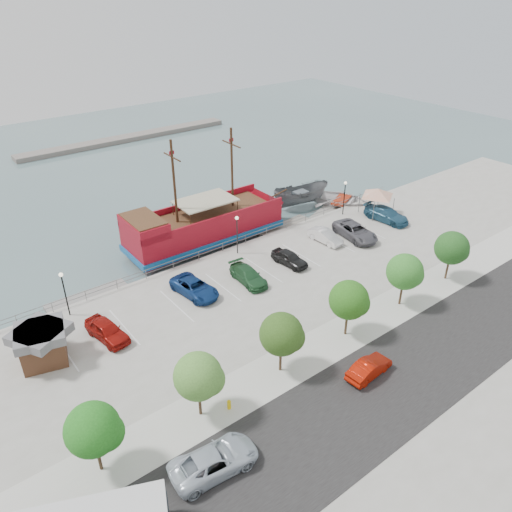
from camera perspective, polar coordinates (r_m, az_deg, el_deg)
ground at (r=49.09m, az=2.36°, el=-3.61°), size 160.00×160.00×0.00m
land_slab at (r=38.97m, az=23.42°, el=-16.31°), size 100.00×58.00×1.20m
street at (r=40.17m, az=17.50°, el=-12.16°), size 100.00×8.00×0.04m
sidewalk at (r=42.80m, az=11.07°, el=-8.21°), size 100.00×4.00×0.05m
seawall_railing at (r=53.65m, az=-2.95°, el=1.38°), size 50.00×0.06×1.00m
far_shore at (r=97.38m, az=-14.48°, el=12.92°), size 40.00×3.00×0.80m
pirate_ship at (r=56.96m, az=-4.59°, el=3.85°), size 20.99×6.09×13.19m
patrol_boat at (r=65.66m, az=5.11°, el=6.74°), size 8.14×5.01×2.95m
speedboat at (r=66.64m, az=9.74°, el=6.15°), size 8.38×9.46×1.62m
dock_west at (r=49.71m, az=-18.63°, el=-4.58°), size 7.72×2.22×0.44m
dock_mid at (r=60.21m, az=3.39°, el=3.27°), size 7.61×2.93×0.42m
dock_east at (r=64.45m, az=7.97°, el=4.88°), size 7.67×4.64×0.42m
shed at (r=41.41m, az=-23.23°, el=-9.22°), size 4.33×4.33×2.91m
canopy_tent at (r=62.03m, az=13.79°, el=7.50°), size 5.63×5.63×3.91m
street_van at (r=31.99m, az=-4.79°, el=-22.27°), size 5.68×3.05×1.52m
street_sedan at (r=38.37m, az=12.79°, el=-12.38°), size 4.11×1.70×1.32m
fire_hydrant at (r=35.30m, az=-3.10°, el=-16.55°), size 0.28×0.28×0.80m
lamp_post_left at (r=45.00m, az=-21.14°, el=-3.27°), size 0.36×0.36×4.28m
lamp_post_mid at (r=51.59m, az=-2.18°, el=3.20°), size 0.36×0.36×4.28m
lamp_post_right at (r=61.42m, az=10.10°, el=7.22°), size 0.36×0.36×4.28m
tree_a at (r=31.31m, az=-17.85°, el=-18.42°), size 3.30×3.20×5.00m
tree_b at (r=33.13m, az=-6.36°, el=-13.58°), size 3.30×3.20×5.00m
tree_c at (r=36.23m, az=3.15°, el=-8.99°), size 3.30×3.20×5.00m
tree_d at (r=40.31m, az=10.77°, el=-5.05°), size 3.30×3.20×5.00m
tree_e at (r=45.12m, az=16.81°, el=-1.81°), size 3.30×3.20×5.00m
tree_f at (r=50.45m, az=21.61°, el=0.78°), size 3.30×3.20×5.00m
parked_car_a at (r=42.40m, az=-16.67°, el=-8.15°), size 2.61×4.83×1.56m
parked_car_c at (r=46.23m, az=-7.04°, el=-3.59°), size 3.02×5.47×1.45m
parked_car_d at (r=47.69m, az=-0.89°, el=-2.26°), size 2.28×4.92×1.39m
parked_car_e at (r=50.66m, az=3.85°, el=-0.24°), size 2.08×4.31×1.42m
parked_car_f at (r=55.36m, az=7.93°, el=2.26°), size 1.72×4.31×1.39m
parked_car_g at (r=56.76m, az=11.28°, el=2.79°), size 3.49×6.10×1.60m
parked_car_h at (r=61.66m, az=14.67°, el=4.62°), size 2.87×5.83×1.63m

